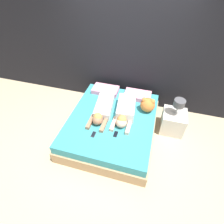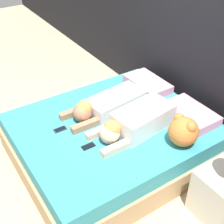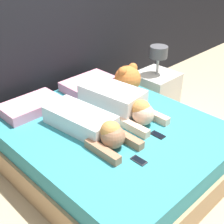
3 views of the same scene
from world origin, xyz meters
The scene contains 10 objects.
ground_plane centered at (0.00, 0.00, 0.00)m, with size 12.00×12.00×0.00m, color tan.
wall_back centered at (0.00, 1.16, 1.30)m, with size 12.00×0.06×2.60m.
bed centered at (0.00, 0.00, 0.23)m, with size 1.72×2.01×0.46m.
pillow_head_left centered at (-0.37, 0.77, 0.51)m, with size 0.58×0.35×0.10m.
pillow_head_right centered at (0.37, 0.77, 0.51)m, with size 0.58×0.35×0.10m.
person_left centered at (-0.22, 0.05, 0.55)m, with size 0.39×0.98×0.23m.
person_right centered at (0.23, 0.13, 0.57)m, with size 0.41×0.92×0.24m.
cell_phone_left centered at (-0.20, -0.51, 0.46)m, with size 0.07×0.13×0.01m.
cell_phone_right centered at (0.18, -0.39, 0.46)m, with size 0.07×0.13×0.01m.
plush_toy centered at (0.63, 0.40, 0.61)m, with size 0.29×0.29×0.31m.
Camera 2 is at (2.18, -1.43, 2.50)m, focal length 50.00 mm.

